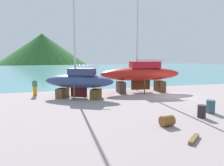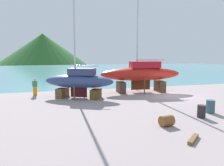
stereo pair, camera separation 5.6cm
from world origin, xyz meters
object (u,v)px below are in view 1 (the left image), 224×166
at_px(barrel_tar_black, 167,121).
at_px(barrel_rust_mid, 202,111).
at_px(sailboat_small_center, 141,74).
at_px(barrel_by_slipway, 211,106).
at_px(sailboat_far_slipway, 79,81).
at_px(worker, 35,87).

bearing_deg(barrel_tar_black, barrel_rust_mid, 16.57).
bearing_deg(sailboat_small_center, barrel_by_slipway, 101.78).
xyz_separation_m(sailboat_far_slipway, worker, (-4.15, 2.63, -0.74)).
relative_size(sailboat_far_slipway, sailboat_small_center, 0.80).
distance_m(barrel_by_slipway, barrel_rust_mid, 1.67).
xyz_separation_m(sailboat_far_slipway, barrel_rust_mid, (6.72, -9.23, -1.22)).
bearing_deg(barrel_rust_mid, barrel_by_slipway, 30.83).
xyz_separation_m(sailboat_far_slipway, barrel_by_slipway, (8.16, -8.38, -1.17)).
xyz_separation_m(worker, barrel_by_slipway, (12.31, -11.01, -0.43)).
bearing_deg(sailboat_small_center, worker, 0.20).
relative_size(worker, barrel_rust_mid, 2.05).
relative_size(sailboat_small_center, barrel_by_slipway, 14.12).
bearing_deg(barrel_by_slipway, sailboat_small_center, 95.84).
relative_size(sailboat_far_slipway, barrel_tar_black, 13.73).
bearing_deg(worker, barrel_tar_black, -127.61).
relative_size(worker, barrel_tar_black, 2.26).
distance_m(sailboat_far_slipway, barrel_by_slipway, 11.75).
bearing_deg(sailboat_small_center, barrel_rust_mid, 93.68).
bearing_deg(worker, barrel_by_slipway, -110.65).
xyz_separation_m(barrel_tar_black, barrel_by_slipway, (4.55, 1.78, 0.15)).
height_order(sailboat_far_slipway, barrel_tar_black, sailboat_far_slipway).
bearing_deg(barrel_by_slipway, worker, 138.19).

